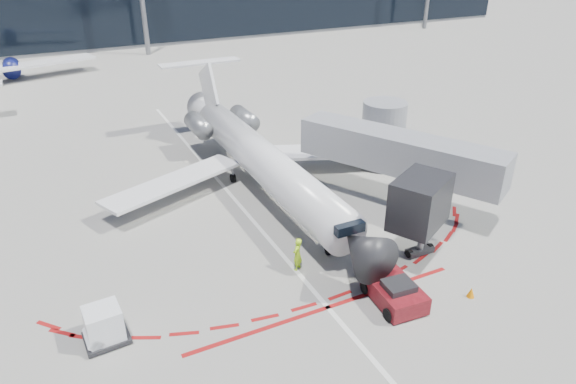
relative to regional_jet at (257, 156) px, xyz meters
name	(u,v)px	position (x,y,z in m)	size (l,w,h in m)	color
ground	(238,203)	(-2.25, -1.92, -2.21)	(260.00, 260.00, 0.00)	gray
apron_centerline	(227,191)	(-2.25, 0.08, -2.20)	(0.25, 40.00, 0.01)	silver
apron_stop_bar	(328,307)	(-2.25, -13.42, -2.20)	(14.00, 0.25, 0.01)	maroon
jet_bridge	(394,151)	(7.54, -4.94, 0.80)	(10.03, 15.20, 4.90)	gray
regional_jet	(257,156)	(0.00, 0.00, 0.00)	(21.42, 26.41, 6.61)	silver
pushback_tug	(394,292)	(0.77, -14.43, -1.64)	(2.33, 5.00, 1.28)	#520B11
ramp_worker	(297,254)	(-2.13, -10.05, -1.29)	(0.67, 0.44, 1.84)	#BBFF1A
uld_container	(104,326)	(-11.87, -11.12, -1.36)	(1.90, 1.65, 1.71)	black
safety_cone_right	(471,292)	(4.32, -15.78, -1.95)	(0.38, 0.38, 0.52)	orange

